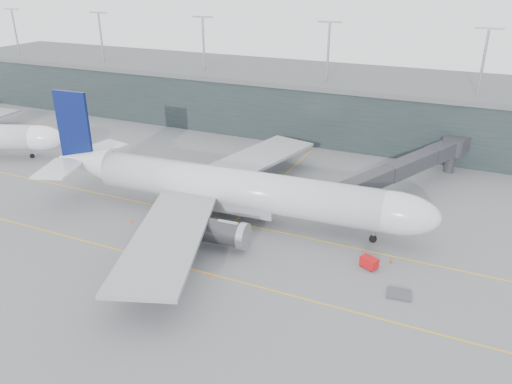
% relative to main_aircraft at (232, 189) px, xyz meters
% --- Properties ---
extents(ground, '(320.00, 320.00, 0.00)m').
position_rel_main_aircraft_xyz_m(ground, '(-3.97, 2.43, -5.66)').
color(ground, slate).
rests_on(ground, ground).
extents(taxiline_a, '(160.00, 0.25, 0.02)m').
position_rel_main_aircraft_xyz_m(taxiline_a, '(-3.97, -1.57, -5.65)').
color(taxiline_a, '#EFB016').
rests_on(taxiline_a, ground).
extents(taxiline_b, '(160.00, 0.25, 0.02)m').
position_rel_main_aircraft_xyz_m(taxiline_b, '(-3.97, -17.57, -5.65)').
color(taxiline_b, '#EFB016').
rests_on(taxiline_b, ground).
extents(taxiline_lead_main, '(0.25, 60.00, 0.02)m').
position_rel_main_aircraft_xyz_m(taxiline_lead_main, '(1.03, 22.43, -5.65)').
color(taxiline_lead_main, '#EFB016').
rests_on(taxiline_lead_main, ground).
extents(taxiline_lead_adj, '(0.25, 60.00, 0.02)m').
position_rel_main_aircraft_xyz_m(taxiline_lead_adj, '(-78.97, 22.43, -5.65)').
color(taxiline_lead_adj, '#EFB016').
rests_on(taxiline_lead_adj, ground).
extents(terminal, '(240.00, 36.00, 29.00)m').
position_rel_main_aircraft_xyz_m(terminal, '(-3.98, 60.43, 1.96)').
color(terminal, '#1D2727').
rests_on(terminal, ground).
extents(main_aircraft, '(71.90, 67.47, 20.16)m').
position_rel_main_aircraft_xyz_m(main_aircraft, '(0.00, 0.00, 0.00)').
color(main_aircraft, silver).
rests_on(main_aircraft, ground).
extents(jet_bridge, '(23.15, 46.01, 7.45)m').
position_rel_main_aircraft_xyz_m(jet_bridge, '(24.42, 26.56, -0.08)').
color(jet_bridge, '#2B2B31').
rests_on(jet_bridge, ground).
extents(gse_cart, '(2.91, 2.46, 1.69)m').
position_rel_main_aircraft_xyz_m(gse_cart, '(25.83, -6.34, -4.72)').
color(gse_cart, '#B80D0F').
rests_on(gse_cart, ground).
extents(baggage_dolly, '(3.51, 2.93, 0.32)m').
position_rel_main_aircraft_xyz_m(baggage_dolly, '(31.14, -11.43, -5.46)').
color(baggage_dolly, '#3F3E44').
rests_on(baggage_dolly, ground).
extents(uld_a, '(2.09, 1.82, 1.64)m').
position_rel_main_aircraft_xyz_m(uld_a, '(-9.69, 12.18, -4.80)').
color(uld_a, '#323236').
rests_on(uld_a, ground).
extents(uld_b, '(2.67, 2.36, 2.07)m').
position_rel_main_aircraft_xyz_m(uld_b, '(-7.62, 13.99, -4.57)').
color(uld_b, '#323236').
rests_on(uld_b, ground).
extents(uld_c, '(2.25, 1.84, 1.96)m').
position_rel_main_aircraft_xyz_m(uld_c, '(-4.73, 12.47, -4.63)').
color(uld_c, '#323236').
rests_on(uld_c, ground).
extents(cone_nose, '(0.46, 0.46, 0.74)m').
position_rel_main_aircraft_xyz_m(cone_nose, '(28.58, -3.64, -5.29)').
color(cone_nose, red).
rests_on(cone_nose, ground).
extents(cone_wing_stbd, '(0.39, 0.39, 0.62)m').
position_rel_main_aircraft_xyz_m(cone_wing_stbd, '(5.72, -18.05, -5.35)').
color(cone_wing_stbd, orange).
rests_on(cone_wing_stbd, ground).
extents(cone_wing_port, '(0.41, 0.41, 0.66)m').
position_rel_main_aircraft_xyz_m(cone_wing_port, '(3.37, 12.11, -5.33)').
color(cone_wing_port, '#EC4A0D').
rests_on(cone_wing_port, ground).
extents(cone_tail, '(0.39, 0.39, 0.63)m').
position_rel_main_aircraft_xyz_m(cone_tail, '(-15.36, -9.17, -5.34)').
color(cone_tail, '#FA510D').
rests_on(cone_tail, ground).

